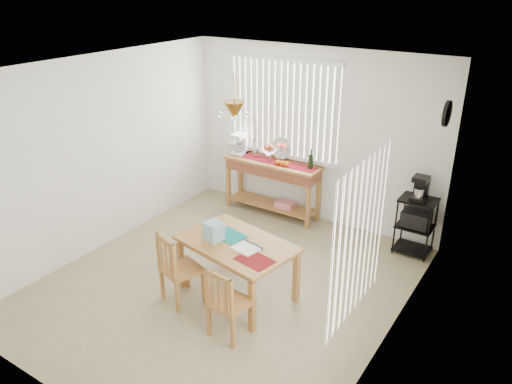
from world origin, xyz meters
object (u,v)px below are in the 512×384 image
Objects in this scene: cart_items at (421,188)px; chair_right at (228,303)px; sideboard at (273,175)px; wire_cart at (416,221)px; chair_left at (179,269)px; dining_table at (237,248)px.

cart_items reaches higher than chair_right.
sideboard is 2.26m from cart_items.
wire_cart is 2.43× the size of cart_items.
chair_right is at bearing -111.67° from wire_cart.
chair_left is at bearing -126.65° from cart_items.
chair_left is (0.32, -2.58, -0.22)m from sideboard.
dining_table is at bearing -69.25° from sideboard.
chair_left reaches higher than wire_cart.
wire_cart reaches higher than dining_table.
sideboard is 1.88× the size of chair_right.
dining_table is (0.80, -2.10, -0.03)m from sideboard.
wire_cart is 2.54m from dining_table.
cart_items is 0.40× the size of chair_right.
chair_left is at bearing 167.60° from chair_right.
chair_left is at bearing -82.88° from sideboard.
dining_table is at bearing 45.38° from chair_left.
wire_cart is at bearing -90.00° from cart_items.
chair_right reaches higher than wire_cart.
cart_items reaches higher than wire_cart.
wire_cart is 0.98× the size of chair_right.
cart_items is 3.26m from chair_left.
sideboard is at bearing 112.55° from chair_right.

